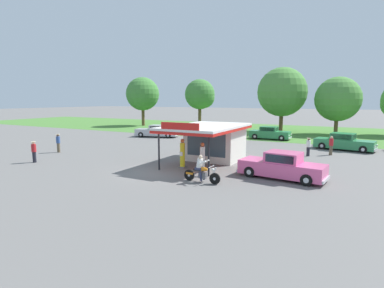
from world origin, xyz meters
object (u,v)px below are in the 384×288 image
(bystander_admiring_sedan, at_px, (308,146))
(bystander_standing_back_lot, at_px, (331,145))
(gas_pump_nearside, at_px, (182,155))
(parked_car_back_row_centre_right, at_px, (157,131))
(motorcycle_with_rider, at_px, (201,171))
(bystander_strolling_foreground, at_px, (58,143))
(gas_pump_offside, at_px, (202,158))
(parked_car_back_row_centre_left, at_px, (344,142))
(parked_car_back_row_left, at_px, (270,133))
(parked_car_back_row_far_left, at_px, (216,135))
(bystander_chatting_near_pumps, at_px, (34,151))
(featured_classic_sedan, at_px, (282,167))

(bystander_admiring_sedan, relative_size, bystander_standing_back_lot, 0.94)
(gas_pump_nearside, relative_size, parked_car_back_row_centre_right, 0.35)
(motorcycle_with_rider, relative_size, bystander_strolling_foreground, 1.38)
(gas_pump_offside, distance_m, motorcycle_with_rider, 3.02)
(motorcycle_with_rider, xyz_separation_m, parked_car_back_row_centre_left, (6.68, 16.47, 0.06))
(parked_car_back_row_left, bearing_deg, parked_car_back_row_centre_right, -161.06)
(bystander_admiring_sedan, bearing_deg, parked_car_back_row_left, 120.61)
(bystander_admiring_sedan, height_order, bystander_standing_back_lot, bystander_standing_back_lot)
(parked_car_back_row_far_left, height_order, parked_car_back_row_left, parked_car_back_row_far_left)
(motorcycle_with_rider, distance_m, bystander_admiring_sedan, 12.28)
(bystander_chatting_near_pumps, bearing_deg, gas_pump_offside, 16.82)
(gas_pump_nearside, relative_size, featured_classic_sedan, 0.38)
(parked_car_back_row_left, bearing_deg, gas_pump_nearside, -94.33)
(motorcycle_with_rider, relative_size, parked_car_back_row_centre_right, 0.40)
(gas_pump_nearside, distance_m, parked_car_back_row_left, 18.38)
(motorcycle_with_rider, distance_m, parked_car_back_row_left, 21.11)
(parked_car_back_row_centre_right, relative_size, bystander_admiring_sedan, 3.71)
(gas_pump_offside, height_order, bystander_chatting_near_pumps, gas_pump_offside)
(parked_car_back_row_centre_right, height_order, bystander_chatting_near_pumps, bystander_chatting_near_pumps)
(bystander_admiring_sedan, bearing_deg, bystander_chatting_near_pumps, -144.79)
(parked_car_back_row_centre_left, distance_m, bystander_standing_back_lot, 3.61)
(motorcycle_with_rider, bearing_deg, bystander_strolling_foreground, 169.65)
(parked_car_back_row_centre_right, xyz_separation_m, parked_car_back_row_far_left, (8.19, -0.17, 0.03))
(gas_pump_nearside, distance_m, bystander_admiring_sedan, 11.27)
(motorcycle_with_rider, height_order, parked_car_back_row_centre_left, parked_car_back_row_centre_left)
(bystander_standing_back_lot, bearing_deg, parked_car_back_row_far_left, 164.35)
(parked_car_back_row_centre_left, relative_size, bystander_chatting_near_pumps, 3.44)
(bystander_standing_back_lot, xyz_separation_m, bystander_strolling_foreground, (-21.56, -10.09, 0.03))
(featured_classic_sedan, bearing_deg, bystander_chatting_near_pumps, -166.93)
(parked_car_back_row_centre_right, height_order, parked_car_back_row_centre_left, parked_car_back_row_centre_left)
(gas_pump_nearside, distance_m, bystander_strolling_foreground, 12.92)
(gas_pump_nearside, xyz_separation_m, bystander_admiring_sedan, (7.02, 8.81, -0.11))
(parked_car_back_row_far_left, relative_size, bystander_chatting_near_pumps, 3.55)
(featured_classic_sedan, distance_m, parked_car_back_row_centre_left, 13.70)
(bystander_admiring_sedan, height_order, bystander_strolling_foreground, bystander_strolling_foreground)
(gas_pump_offside, relative_size, bystander_admiring_sedan, 1.21)
(gas_pump_offside, distance_m, featured_classic_sedan, 5.15)
(motorcycle_with_rider, xyz_separation_m, bystander_standing_back_lot, (5.83, 12.97, 0.20))
(bystander_standing_back_lot, height_order, bystander_strolling_foreground, bystander_strolling_foreground)
(parked_car_back_row_centre_left, bearing_deg, bystander_strolling_foreground, -148.76)
(gas_pump_nearside, height_order, bystander_admiring_sedan, gas_pump_nearside)
(motorcycle_with_rider, height_order, parked_car_back_row_left, motorcycle_with_rider)
(bystander_chatting_near_pumps, relative_size, bystander_admiring_sedan, 1.04)
(bystander_chatting_near_pumps, bearing_deg, bystander_strolling_foreground, 119.65)
(gas_pump_offside, height_order, bystander_standing_back_lot, gas_pump_offside)
(gas_pump_nearside, relative_size, parked_car_back_row_centre_left, 0.37)
(parked_car_back_row_centre_right, distance_m, bystander_chatting_near_pumps, 17.56)
(parked_car_back_row_far_left, xyz_separation_m, parked_car_back_row_centre_left, (13.06, 0.09, -0.01))
(bystander_chatting_near_pumps, bearing_deg, parked_car_back_row_centre_left, 40.78)
(bystander_standing_back_lot, bearing_deg, bystander_chatting_near_pumps, -144.25)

